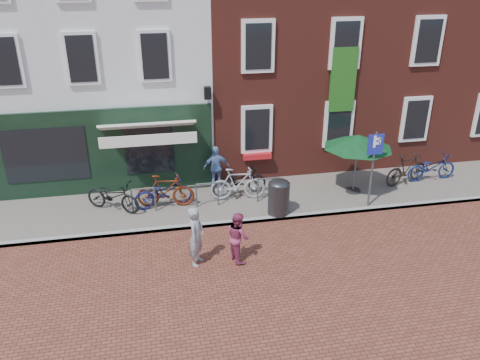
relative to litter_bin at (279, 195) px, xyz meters
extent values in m
plane|color=brown|center=(-0.60, -0.30, -0.73)|extent=(80.00, 80.00, 0.00)
cube|color=slate|center=(0.40, 1.20, -0.68)|extent=(24.00, 3.00, 0.10)
cube|color=silver|center=(-5.60, 6.70, 3.77)|extent=(8.00, 8.00, 9.00)
cube|color=maroon|center=(1.40, 6.70, 4.27)|extent=(6.00, 8.00, 10.00)
cube|color=maroon|center=(7.40, 6.70, 4.27)|extent=(6.00, 8.00, 10.00)
cylinder|color=#2E2E30|center=(0.00, 0.00, -0.13)|extent=(0.67, 0.67, 1.00)
ellipsoid|color=#2E2E30|center=(0.00, 0.00, 0.44)|extent=(0.67, 0.67, 0.30)
cylinder|color=#4C4C4F|center=(2.99, -0.05, 0.62)|extent=(0.07, 0.07, 2.50)
cube|color=#1B2699|center=(2.99, -0.07, 1.47)|extent=(0.50, 0.04, 0.65)
cylinder|color=#4C4C4F|center=(2.93, 1.00, -0.59)|extent=(0.50, 0.50, 0.08)
cylinder|color=#4C4C4F|center=(2.93, 1.00, 0.33)|extent=(0.06, 0.06, 1.93)
cone|color=#0F441F|center=(2.93, 1.00, 1.30)|extent=(2.30, 2.30, 0.45)
imported|color=gray|center=(-2.79, -2.09, 0.09)|extent=(0.61, 0.71, 1.64)
imported|color=#983456|center=(-1.69, -2.13, -0.04)|extent=(0.68, 0.78, 1.39)
imported|color=#6A89C0|center=(-1.60, 2.21, 0.13)|extent=(0.90, 0.39, 1.53)
imported|color=black|center=(-5.05, 1.20, -0.14)|extent=(1.94, 1.54, 0.99)
imported|color=#5A1F0C|center=(-3.41, 1.15, -0.08)|extent=(1.88, 0.75, 1.10)
imported|color=navy|center=(-3.48, 1.16, -0.14)|extent=(1.96, 0.97, 0.99)
imported|color=#A5A5A8|center=(-1.06, 1.23, -0.08)|extent=(1.86, 0.68, 1.10)
imported|color=black|center=(-0.93, 1.56, -0.14)|extent=(1.95, 0.89, 0.99)
imported|color=black|center=(5.00, 1.27, -0.08)|extent=(1.89, 1.00, 1.10)
imported|color=navy|center=(6.05, 1.40, -0.14)|extent=(1.91, 0.75, 0.99)
camera|label=1|loc=(-3.73, -12.76, 6.51)|focal=35.86mm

